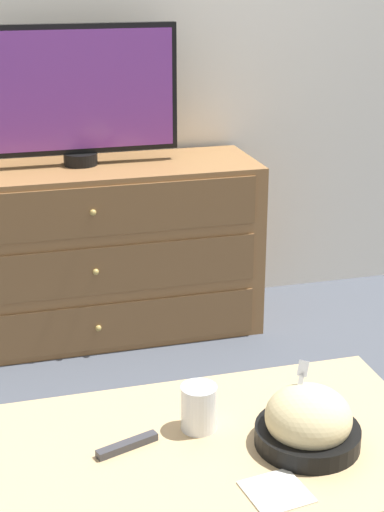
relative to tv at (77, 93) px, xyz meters
The scene contains 9 objects.
ground_plane 1.01m from the tv, 62.69° to the left, with size 12.00×12.00×0.00m, color #474C56.
wall_back 0.41m from the tv, 65.26° to the left, with size 12.00×0.05×2.60m.
dresser 0.63m from the tv, 85.28° to the right, with size 1.37×0.45×0.70m.
tv is the anchor object (origin of this frame).
coffee_table 1.68m from the tv, 86.87° to the right, with size 1.01×0.62×0.42m.
takeout_bowl 1.71m from the tv, 80.02° to the right, with size 0.24×0.24×0.19m.
drink_cup 1.57m from the tv, 87.55° to the right, with size 0.08×0.08×0.11m.
napkin 1.85m from the tv, 85.02° to the right, with size 0.14×0.14×0.00m.
remote_control 1.62m from the tv, 94.32° to the right, with size 0.15×0.07×0.02m.
Camera 1 is at (-0.48, -3.21, 1.44)m, focal length 55.00 mm.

